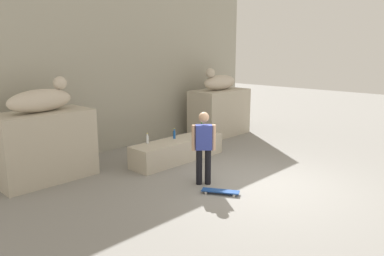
# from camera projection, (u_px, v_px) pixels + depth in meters

# --- Properties ---
(ground_plane) EXTENTS (40.00, 40.00, 0.00)m
(ground_plane) POSITION_uv_depth(u_px,v_px,m) (262.00, 185.00, 8.40)
(ground_plane) COLOR gray
(facade_wall) EXTENTS (11.01, 0.60, 5.56)m
(facade_wall) POSITION_uv_depth(u_px,v_px,m) (120.00, 57.00, 11.39)
(facade_wall) COLOR #A4A08F
(facade_wall) RESTS_ON ground_plane
(pedestal_left) EXTENTS (2.16, 1.13, 1.62)m
(pedestal_left) POSITION_uv_depth(u_px,v_px,m) (45.00, 146.00, 8.61)
(pedestal_left) COLOR #B7AD99
(pedestal_left) RESTS_ON ground_plane
(pedestal_right) EXTENTS (2.16, 1.13, 1.62)m
(pedestal_right) POSITION_uv_depth(u_px,v_px,m) (219.00, 113.00, 13.13)
(pedestal_right) COLOR #B7AD99
(pedestal_right) RESTS_ON ground_plane
(statue_reclining_left) EXTENTS (1.67, 0.82, 0.78)m
(statue_reclining_left) POSITION_uv_depth(u_px,v_px,m) (42.00, 99.00, 8.41)
(statue_reclining_left) COLOR beige
(statue_reclining_left) RESTS_ON pedestal_left
(statue_reclining_right) EXTENTS (1.62, 0.63, 0.78)m
(statue_reclining_right) POSITION_uv_depth(u_px,v_px,m) (219.00, 82.00, 12.87)
(statue_reclining_right) COLOR beige
(statue_reclining_right) RESTS_ON pedestal_right
(ledge_block) EXTENTS (2.88, 0.77, 0.59)m
(ledge_block) POSITION_uv_depth(u_px,v_px,m) (178.00, 150.00, 10.18)
(ledge_block) COLOR #B7AD99
(ledge_block) RESTS_ON ground_plane
(skater) EXTENTS (0.42, 0.40, 1.67)m
(skater) POSITION_uv_depth(u_px,v_px,m) (204.00, 145.00, 8.25)
(skater) COLOR black
(skater) RESTS_ON ground_plane
(skateboard) EXTENTS (0.57, 0.80, 0.08)m
(skateboard) POSITION_uv_depth(u_px,v_px,m) (220.00, 191.00, 7.85)
(skateboard) COLOR navy
(skateboard) RESTS_ON ground_plane
(bottle_clear) EXTENTS (0.07, 0.07, 0.27)m
(bottle_clear) POSITION_uv_depth(u_px,v_px,m) (147.00, 139.00, 9.70)
(bottle_clear) COLOR silver
(bottle_clear) RESTS_ON ledge_block
(bottle_blue) EXTENTS (0.07, 0.07, 0.29)m
(bottle_blue) POSITION_uv_depth(u_px,v_px,m) (174.00, 134.00, 10.21)
(bottle_blue) COLOR #194C99
(bottle_blue) RESTS_ON ledge_block
(bottle_green) EXTENTS (0.07, 0.07, 0.33)m
(bottle_green) POSITION_uv_depth(u_px,v_px,m) (202.00, 128.00, 10.92)
(bottle_green) COLOR #1E722D
(bottle_green) RESTS_ON ledge_block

